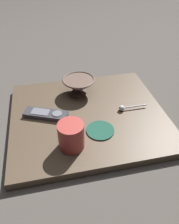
% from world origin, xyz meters
% --- Properties ---
extents(ground_plane, '(6.00, 6.00, 0.00)m').
position_xyz_m(ground_plane, '(0.00, 0.00, 0.00)').
color(ground_plane, '#47423D').
extents(table, '(0.62, 0.55, 0.03)m').
position_xyz_m(table, '(0.00, 0.00, 0.02)').
color(table, '#4C3D2D').
rests_on(table, ground).
extents(cereal_bowl, '(0.15, 0.15, 0.08)m').
position_xyz_m(cereal_bowl, '(-0.01, 0.15, 0.08)').
color(cereal_bowl, brown).
rests_on(cereal_bowl, table).
extents(coffee_mug, '(0.09, 0.09, 0.10)m').
position_xyz_m(coffee_mug, '(-0.09, -0.16, 0.08)').
color(coffee_mug, '#A53833').
rests_on(coffee_mug, table).
extents(teaspoon, '(0.12, 0.02, 0.02)m').
position_xyz_m(teaspoon, '(0.15, -0.01, 0.05)').
color(teaspoon, silver).
rests_on(teaspoon, table).
extents(tv_remote_near, '(0.18, 0.12, 0.02)m').
position_xyz_m(tv_remote_near, '(-0.17, 0.02, 0.04)').
color(tv_remote_near, '#38383D').
rests_on(tv_remote_near, table).
extents(drink_coaster, '(0.11, 0.11, 0.01)m').
position_xyz_m(drink_coaster, '(0.02, -0.11, 0.04)').
color(drink_coaster, '#194738').
rests_on(drink_coaster, table).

